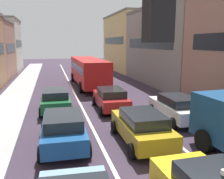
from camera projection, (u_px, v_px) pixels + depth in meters
sidewalk_left at (18, 93)px, 21.83m from camera, size 2.60×64.00×0.14m
lane_stripe_left at (74, 91)px, 23.05m from camera, size 0.16×60.00×0.01m
lane_stripe_right at (109, 90)px, 23.87m from camera, size 0.16×60.00×0.01m
building_row_right at (175, 44)px, 27.19m from camera, size 7.20×43.90×9.16m
sedan_centre_lane_second at (142, 126)px, 11.06m from camera, size 2.12×4.33×1.49m
wagon_left_lane_second at (63, 128)px, 10.80m from camera, size 2.14×4.34×1.49m
hatchback_centre_lane_third at (111, 98)px, 16.67m from camera, size 2.15×4.35×1.49m
sedan_left_lane_third at (56, 99)px, 16.34m from camera, size 2.09×4.32×1.49m
sedan_right_lane_behind_truck at (177, 107)px, 14.37m from camera, size 2.11×4.33×1.49m
bus_mid_queue_primary at (88, 70)px, 25.40m from camera, size 2.93×10.54×2.90m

